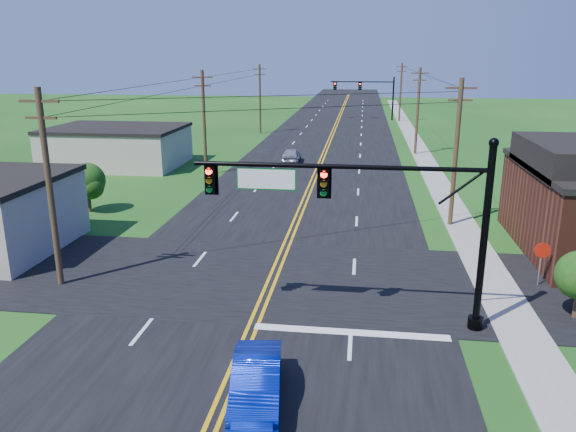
# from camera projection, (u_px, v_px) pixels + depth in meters

# --- Properties ---
(road_main) EXTENTS (16.00, 220.00, 0.04)m
(road_main) POSITION_uv_depth(u_px,v_px,m) (325.00, 149.00, 63.00)
(road_main) COLOR black
(road_main) RESTS_ON ground
(road_cross) EXTENTS (70.00, 10.00, 0.04)m
(road_cross) POSITION_uv_depth(u_px,v_px,m) (269.00, 278.00, 26.82)
(road_cross) COLOR black
(road_cross) RESTS_ON ground
(sidewalk) EXTENTS (2.00, 160.00, 0.08)m
(sidewalk) POSITION_uv_depth(u_px,v_px,m) (430.00, 169.00, 52.14)
(sidewalk) COLOR gray
(sidewalk) RESTS_ON ground
(signal_mast_main) EXTENTS (11.30, 0.60, 7.48)m
(signal_mast_main) POSITION_uv_depth(u_px,v_px,m) (364.00, 208.00, 21.14)
(signal_mast_main) COLOR black
(signal_mast_main) RESTS_ON ground
(signal_mast_far) EXTENTS (10.98, 0.60, 7.48)m
(signal_mast_far) POSITION_uv_depth(u_px,v_px,m) (366.00, 91.00, 89.73)
(signal_mast_far) COLOR black
(signal_mast_far) RESTS_ON ground
(cream_bldg_far) EXTENTS (12.20, 9.20, 3.70)m
(cream_bldg_far) POSITION_uv_depth(u_px,v_px,m) (117.00, 146.00, 53.46)
(cream_bldg_far) COLOR #B9AC9E
(cream_bldg_far) RESTS_ON ground
(utility_pole_left_a) EXTENTS (1.80, 0.28, 9.00)m
(utility_pole_left_a) POSITION_uv_depth(u_px,v_px,m) (49.00, 186.00, 24.81)
(utility_pole_left_a) COLOR #3B2E1B
(utility_pole_left_a) RESTS_ON ground
(utility_pole_left_b) EXTENTS (1.80, 0.28, 9.00)m
(utility_pole_left_b) POSITION_uv_depth(u_px,v_px,m) (204.00, 121.00, 48.61)
(utility_pole_left_b) COLOR #3B2E1B
(utility_pole_left_b) RESTS_ON ground
(utility_pole_left_c) EXTENTS (1.80, 0.28, 9.00)m
(utility_pole_left_c) POSITION_uv_depth(u_px,v_px,m) (260.00, 98.00, 74.31)
(utility_pole_left_c) COLOR #3B2E1B
(utility_pole_left_c) RESTS_ON ground
(utility_pole_right_a) EXTENTS (1.80, 0.28, 9.00)m
(utility_pole_right_a) POSITION_uv_depth(u_px,v_px,m) (456.00, 151.00, 33.79)
(utility_pole_right_a) COLOR #3B2E1B
(utility_pole_right_a) RESTS_ON ground
(utility_pole_right_b) EXTENTS (1.80, 0.28, 9.00)m
(utility_pole_right_b) POSITION_uv_depth(u_px,v_px,m) (418.00, 109.00, 58.54)
(utility_pole_right_b) COLOR #3B2E1B
(utility_pole_right_b) RESTS_ON ground
(utility_pole_right_c) EXTENTS (1.80, 0.28, 9.00)m
(utility_pole_right_c) POSITION_uv_depth(u_px,v_px,m) (401.00, 91.00, 87.10)
(utility_pole_right_c) COLOR #3B2E1B
(utility_pole_right_c) RESTS_ON ground
(tree_right_back) EXTENTS (3.00, 3.00, 4.10)m
(tree_right_back) POSITION_uv_depth(u_px,v_px,m) (540.00, 174.00, 37.41)
(tree_right_back) COLOR #3B2E1B
(tree_right_back) RESTS_ON ground
(tree_left) EXTENTS (2.40, 2.40, 3.37)m
(tree_left) POSITION_uv_depth(u_px,v_px,m) (87.00, 181.00, 37.51)
(tree_left) COLOR #3B2E1B
(tree_left) RESTS_ON ground
(blue_car) EXTENTS (2.00, 4.37, 1.39)m
(blue_car) POSITION_uv_depth(u_px,v_px,m) (256.00, 383.00, 17.08)
(blue_car) COLOR #071B9E
(blue_car) RESTS_ON ground
(distant_car) EXTENTS (1.75, 4.20, 1.42)m
(distant_car) POSITION_uv_depth(u_px,v_px,m) (292.00, 156.00, 55.01)
(distant_car) COLOR #A6A5AA
(distant_car) RESTS_ON ground
(stop_sign) EXTENTS (0.75, 0.13, 2.12)m
(stop_sign) POSITION_uv_depth(u_px,v_px,m) (542.00, 255.00, 25.55)
(stop_sign) COLOR slate
(stop_sign) RESTS_ON ground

